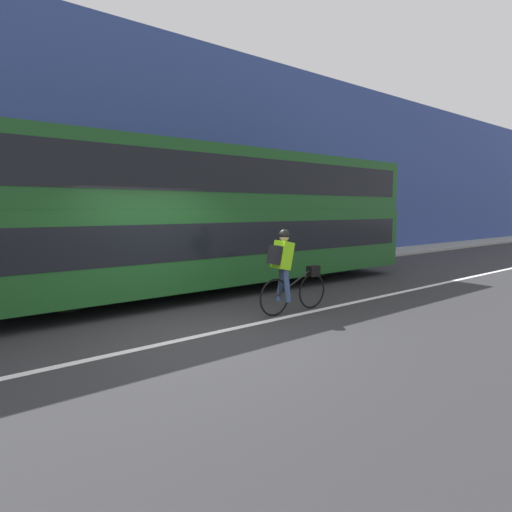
% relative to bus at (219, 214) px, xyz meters
% --- Properties ---
extents(ground_plane, '(80.00, 80.00, 0.00)m').
position_rel_bus_xyz_m(ground_plane, '(-2.25, -2.83, -1.96)').
color(ground_plane, '#2D2D30').
extents(road_center_line, '(50.00, 0.14, 0.01)m').
position_rel_bus_xyz_m(road_center_line, '(-2.25, -3.02, -1.95)').
color(road_center_line, silver).
rests_on(road_center_line, ground_plane).
extents(sidewalk_curb, '(60.00, 1.87, 0.10)m').
position_rel_bus_xyz_m(sidewalk_curb, '(-2.25, 2.40, -1.91)').
color(sidewalk_curb, gray).
rests_on(sidewalk_curb, ground_plane).
extents(building_facade, '(60.00, 0.30, 7.51)m').
position_rel_bus_xyz_m(building_facade, '(-2.25, 3.48, 1.80)').
color(building_facade, '#33478C').
rests_on(building_facade, ground_plane).
extents(bus, '(11.67, 2.51, 3.49)m').
position_rel_bus_xyz_m(bus, '(0.00, 0.00, 0.00)').
color(bus, black).
rests_on(bus, ground_plane).
extents(cyclist_on_bike, '(1.75, 0.32, 1.69)m').
position_rel_bus_xyz_m(cyclist_on_bike, '(-0.16, -2.81, -1.06)').
color(cyclist_on_bike, black).
rests_on(cyclist_on_bike, ground_plane).
extents(trash_bin, '(0.60, 0.60, 1.01)m').
position_rel_bus_xyz_m(trash_bin, '(5.16, 2.30, -1.35)').
color(trash_bin, '#194C23').
rests_on(trash_bin, sidewalk_curb).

